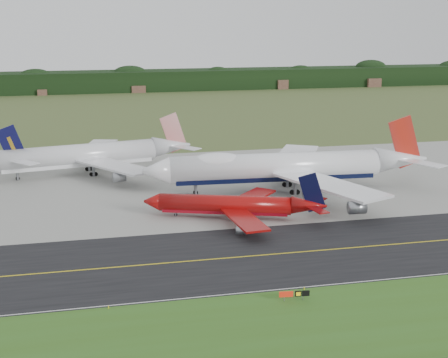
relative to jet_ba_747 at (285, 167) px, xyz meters
The scene contains 13 objects.
ground 43.25m from the jet_ba_747, 116.02° to the right, with size 600.00×600.00×0.00m, color #435327.
grass_verge 76.06m from the jet_ba_747, 104.33° to the right, with size 400.00×30.00×0.01m, color #375F1C.
taxiway 46.84m from the jet_ba_747, 113.85° to the right, with size 400.00×32.00×0.02m, color black.
apron 23.50m from the jet_ba_747, 146.16° to the left, with size 400.00×78.00×0.01m, color gray.
taxiway_centreline 46.83m from the jet_ba_747, 113.85° to the right, with size 400.00×0.40×0.00m, color gold.
taxiway_edge_line 61.23m from the jet_ba_747, 107.94° to the right, with size 400.00×0.25×0.00m, color silver.
horizon_treeline 236.09m from the jet_ba_747, 94.56° to the left, with size 700.00×25.00×12.00m.
jet_ba_747 is the anchor object (origin of this frame).
jet_red_737 26.70m from the jet_ba_747, 132.74° to the right, with size 40.30×31.95×11.17m.
jet_star_tail 57.65m from the jet_ba_747, 148.88° to the left, with size 61.78×51.05×16.34m.
taxiway_sign 65.31m from the jet_ba_747, 106.44° to the right, with size 4.93×0.69×1.65m.
edge_marker_left 75.99m from the jet_ba_747, 128.92° to the right, with size 0.16×0.16×0.50m, color yellow.
edge_marker_center 61.24m from the jet_ba_747, 104.71° to the right, with size 0.16×0.16×0.50m, color yellow.
Camera 1 is at (-30.23, -111.09, 44.11)m, focal length 50.00 mm.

